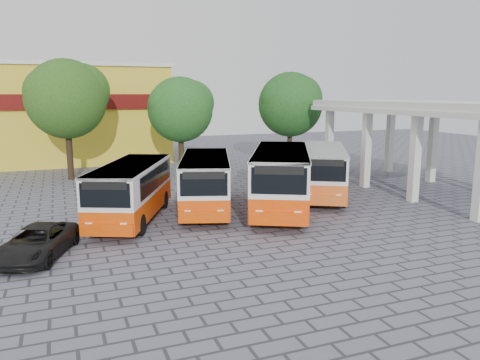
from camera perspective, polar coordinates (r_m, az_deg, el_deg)
name	(u,v)px	position (r m, az deg, el deg)	size (l,w,h in m)	color
ground	(302,224)	(21.54, 7.60, -5.35)	(90.00, 90.00, 0.00)	slate
terminal_shelter	(428,110)	(30.23, 21.92, 7.98)	(6.80, 15.80, 5.40)	silver
shophouse_block	(46,113)	(44.14, -22.62, 7.51)	(20.40, 10.40, 8.30)	gold
bus_far_left	(132,188)	(22.20, -13.07, -0.98)	(5.01, 7.91, 2.66)	#DE3F00
bus_centre_left	(206,179)	(23.65, -4.21, 0.07)	(4.53, 8.06, 2.73)	#E14100
bus_centre_right	(281,176)	(23.51, 5.02, 0.50)	(6.22, 9.20, 3.08)	#EF3E00
bus_far_right	(322,168)	(27.13, 10.02, 1.40)	(5.95, 8.43, 2.82)	orange
tree_left	(67,96)	(34.00, -20.35, 9.54)	(5.61, 5.35, 8.17)	#342518
tree_middle	(181,107)	(34.54, -7.21, 8.77)	(4.96, 4.72, 7.07)	#392C17
tree_right	(291,102)	(37.44, 6.23, 9.39)	(5.30, 5.05, 7.53)	#352A19
parked_car	(37,242)	(18.50, -23.51, -6.98)	(1.90, 4.11, 1.14)	black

